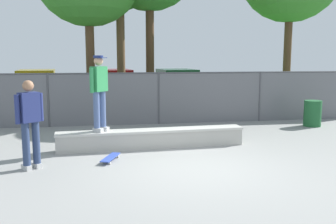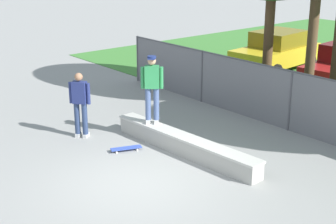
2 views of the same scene
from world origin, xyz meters
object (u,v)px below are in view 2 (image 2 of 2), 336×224
concrete_ledge (184,144)px  skateboarder (152,86)px  car_yellow (276,51)px  bystander (80,102)px  skateboard (126,148)px

concrete_ledge → skateboarder: (-1.28, -0.02, 1.26)m
concrete_ledge → skateboarder: 1.80m
car_yellow → bystander: bearing=-81.3°
skateboarder → car_yellow: size_ratio=0.42×
concrete_ledge → car_yellow: bearing=115.5°
concrete_ledge → car_yellow: car_yellow is taller
concrete_ledge → bystander: 3.10m
concrete_ledge → car_yellow: 9.82m
skateboarder → car_yellow: 9.37m
bystander → skateboard: bearing=12.9°
concrete_ledge → skateboard: size_ratio=5.77×
concrete_ledge → skateboarder: bearing=-179.1°
skateboard → car_yellow: (-3.16, 9.91, 0.77)m
skateboarder → bystander: 2.02m
concrete_ledge → car_yellow: (-4.22, 8.85, 0.60)m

